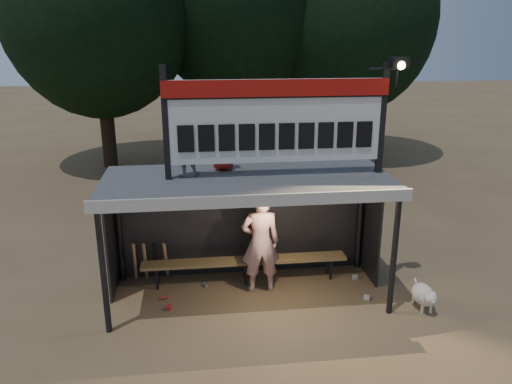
# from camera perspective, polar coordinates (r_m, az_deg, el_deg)

# --- Properties ---
(ground) EXTENTS (80.00, 80.00, 0.00)m
(ground) POSITION_cam_1_polar(r_m,az_deg,el_deg) (9.55, -0.92, -11.70)
(ground) COLOR brown
(ground) RESTS_ON ground
(player) EXTENTS (0.72, 0.48, 1.97)m
(player) POSITION_cam_1_polar(r_m,az_deg,el_deg) (9.30, 0.51, -5.77)
(player) COLOR white
(player) RESTS_ON ground
(child_a) EXTENTS (0.50, 0.42, 0.92)m
(child_a) POSITION_cam_1_polar(r_m,az_deg,el_deg) (8.65, -8.13, 4.77)
(child_a) COLOR gray
(child_a) RESTS_ON dugout_shelter
(child_b) EXTENTS (0.52, 0.39, 0.97)m
(child_b) POSITION_cam_1_polar(r_m,az_deg,el_deg) (8.99, -3.79, 5.56)
(child_b) COLOR #AB221A
(child_b) RESTS_ON dugout_shelter
(dugout_shelter) EXTENTS (5.10, 2.08, 2.32)m
(dugout_shelter) POSITION_cam_1_polar(r_m,az_deg,el_deg) (9.02, -1.14, -0.68)
(dugout_shelter) COLOR #424144
(dugout_shelter) RESTS_ON ground
(scoreboard_assembly) EXTENTS (4.10, 0.27, 1.99)m
(scoreboard_assembly) POSITION_cam_1_polar(r_m,az_deg,el_deg) (8.49, 2.76, 8.43)
(scoreboard_assembly) COLOR black
(scoreboard_assembly) RESTS_ON dugout_shelter
(bench) EXTENTS (4.00, 0.35, 0.48)m
(bench) POSITION_cam_1_polar(r_m,az_deg,el_deg) (9.84, -1.27, -7.93)
(bench) COLOR olive
(bench) RESTS_ON ground
(tree_left) EXTENTS (6.46, 6.46, 9.27)m
(tree_left) POSITION_cam_1_polar(r_m,az_deg,el_deg) (18.55, -17.76, 19.54)
(tree_left) COLOR black
(tree_left) RESTS_ON ground
(tree_right) EXTENTS (6.08, 6.08, 8.72)m
(tree_right) POSITION_cam_1_polar(r_m,az_deg,el_deg) (19.66, 10.98, 18.94)
(tree_right) COLOR #311E16
(tree_right) RESTS_ON ground
(dog) EXTENTS (0.36, 0.81, 0.49)m
(dog) POSITION_cam_1_polar(r_m,az_deg,el_deg) (9.47, 18.64, -11.09)
(dog) COLOR silver
(dog) RESTS_ON ground
(bats) EXTENTS (0.69, 0.35, 0.84)m
(bats) POSITION_cam_1_polar(r_m,az_deg,el_deg) (10.09, -11.98, -7.67)
(bats) COLOR #A1734B
(bats) RESTS_ON ground
(litter) EXTENTS (3.87, 0.98, 0.08)m
(litter) POSITION_cam_1_polar(r_m,az_deg,el_deg) (9.56, -0.03, -11.41)
(litter) COLOR red
(litter) RESTS_ON ground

